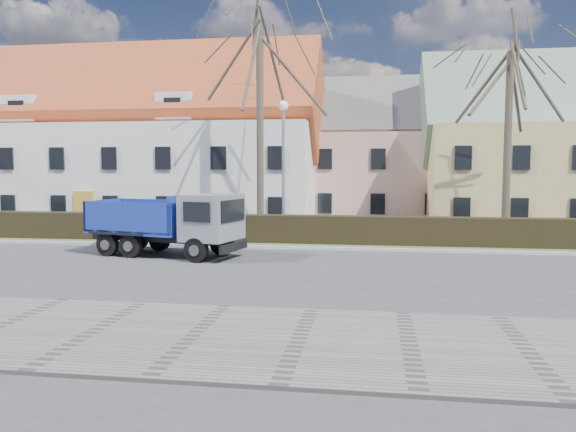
% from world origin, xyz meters
% --- Properties ---
extents(ground, '(120.00, 120.00, 0.00)m').
position_xyz_m(ground, '(0.00, 0.00, 0.00)').
color(ground, '#414143').
extents(sidewalk_near, '(80.00, 5.00, 0.08)m').
position_xyz_m(sidewalk_near, '(0.00, -8.50, 0.04)').
color(sidewalk_near, gray).
rests_on(sidewalk_near, ground).
extents(curb_far, '(80.00, 0.30, 0.12)m').
position_xyz_m(curb_far, '(0.00, 4.60, 0.06)').
color(curb_far, '#AEADAA').
rests_on(curb_far, ground).
extents(grass_strip, '(80.00, 3.00, 0.10)m').
position_xyz_m(grass_strip, '(0.00, 6.20, 0.05)').
color(grass_strip, '#4B5C33').
rests_on(grass_strip, ground).
extents(hedge, '(60.00, 0.90, 1.30)m').
position_xyz_m(hedge, '(0.00, 6.00, 0.65)').
color(hedge, black).
rests_on(hedge, ground).
extents(building_white, '(26.80, 10.80, 9.50)m').
position_xyz_m(building_white, '(-13.00, 16.00, 4.75)').
color(building_white, white).
rests_on(building_white, ground).
extents(building_pink, '(10.80, 8.80, 8.00)m').
position_xyz_m(building_pink, '(4.00, 20.00, 4.00)').
color(building_pink, '#D4A896').
rests_on(building_pink, ground).
extents(tree_1, '(9.20, 9.20, 12.65)m').
position_xyz_m(tree_1, '(-2.00, 8.50, 6.33)').
color(tree_1, '#463B30').
rests_on(tree_1, ground).
extents(tree_2, '(8.00, 8.00, 11.00)m').
position_xyz_m(tree_2, '(10.00, 8.50, 5.50)').
color(tree_2, '#463B30').
rests_on(tree_2, ground).
extents(dump_truck, '(6.96, 3.88, 2.63)m').
position_xyz_m(dump_truck, '(-4.85, 2.07, 1.32)').
color(dump_truck, navy).
rests_on(dump_truck, ground).
extents(streetlight, '(0.53, 0.53, 6.83)m').
position_xyz_m(streetlight, '(-0.56, 7.00, 3.41)').
color(streetlight, '#93989F').
rests_on(streetlight, ground).
extents(cart_frame, '(0.71, 0.52, 0.58)m').
position_xyz_m(cart_frame, '(-3.98, 4.60, 0.29)').
color(cart_frame, silver).
rests_on(cart_frame, ground).
extents(parked_car_a, '(4.34, 1.77, 1.47)m').
position_xyz_m(parked_car_a, '(-10.63, 10.45, 0.74)').
color(parked_car_a, black).
rests_on(parked_car_a, ground).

